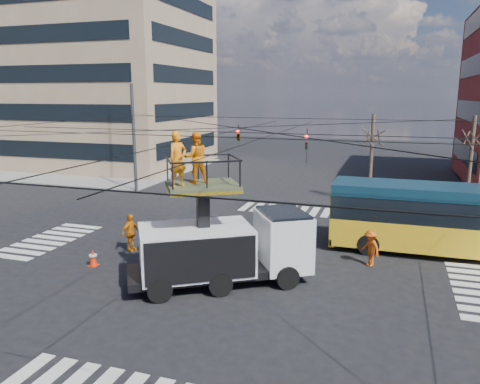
% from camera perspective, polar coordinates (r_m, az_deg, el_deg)
% --- Properties ---
extents(ground, '(120.00, 120.00, 0.00)m').
position_cam_1_polar(ground, '(20.92, -0.57, -8.48)').
color(ground, black).
rests_on(ground, ground).
extents(sidewalk_nw, '(18.00, 18.00, 0.12)m').
position_cam_1_polar(sidewalk_nw, '(48.61, -16.32, 2.86)').
color(sidewalk_nw, slate).
rests_on(sidewalk_nw, ground).
extents(crosswalks, '(22.40, 22.40, 0.02)m').
position_cam_1_polar(crosswalks, '(20.91, -0.57, -8.46)').
color(crosswalks, silver).
rests_on(crosswalks, ground).
extents(building_tower, '(18.06, 16.06, 30.00)m').
position_cam_1_polar(building_tower, '(51.66, -16.32, 20.03)').
color(building_tower, '#876856').
rests_on(building_tower, ground).
extents(overhead_network, '(24.24, 24.24, 8.00)m').
position_cam_1_polar(overhead_network, '(20.24, -0.42, 3.38)').
color(overhead_network, '#2D2D30').
rests_on(overhead_network, ground).
extents(tree_a, '(2.00, 2.00, 6.00)m').
position_cam_1_polar(tree_a, '(32.21, 15.86, 6.71)').
color(tree_a, '#382B21').
rests_on(tree_a, ground).
extents(tree_b, '(2.00, 2.00, 6.00)m').
position_cam_1_polar(tree_b, '(32.53, 26.52, 5.96)').
color(tree_b, '#382B21').
rests_on(tree_b, ground).
extents(utility_truck, '(7.15, 5.67, 5.99)m').
position_cam_1_polar(utility_truck, '(18.08, -2.01, -5.11)').
color(utility_truck, black).
rests_on(utility_truck, ground).
extents(city_bus, '(11.96, 2.69, 3.20)m').
position_cam_1_polar(city_bus, '(23.43, 25.89, -3.05)').
color(city_bus, yellow).
rests_on(city_bus, ground).
extents(traffic_cone, '(0.36, 0.36, 0.72)m').
position_cam_1_polar(traffic_cone, '(21.29, -17.47, -7.65)').
color(traffic_cone, red).
rests_on(traffic_cone, ground).
extents(worker_ground, '(0.68, 1.11, 1.77)m').
position_cam_1_polar(worker_ground, '(22.65, -13.22, -4.84)').
color(worker_ground, orange).
rests_on(worker_ground, ground).
extents(flagger, '(1.13, 1.15, 1.59)m').
position_cam_1_polar(flagger, '(20.99, 15.61, -6.57)').
color(flagger, '#D54F0D').
rests_on(flagger, ground).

